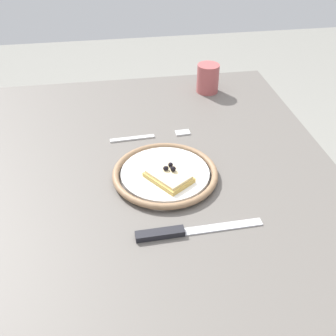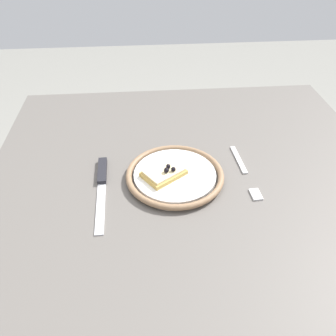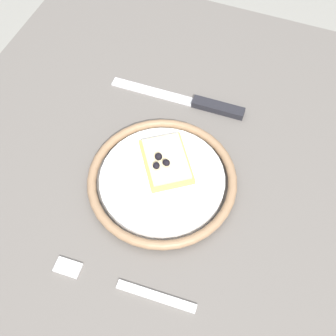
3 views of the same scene
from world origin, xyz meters
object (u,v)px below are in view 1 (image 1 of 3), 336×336
pizza_slice_near (169,176)px  plate (165,174)px  cup (208,78)px  dining_table (148,201)px  fork (151,136)px  knife (177,232)px

pizza_slice_near → plate: bearing=-171.8°
plate → cup: 0.44m
dining_table → fork: 0.17m
dining_table → knife: bearing=8.8°
pizza_slice_near → knife: bearing=-2.9°
knife → fork: bearing=-179.1°
cup → plate: bearing=-25.4°
fork → knife: bearing=0.9°
pizza_slice_near → knife: (0.14, -0.01, -0.02)m
pizza_slice_near → knife: 0.14m
plate → cup: (-0.39, 0.19, 0.03)m
plate → pizza_slice_near: pizza_slice_near is taller
dining_table → cup: 0.44m
dining_table → pizza_slice_near: (0.06, 0.04, 0.12)m
pizza_slice_near → cup: size_ratio=1.36×
knife → fork: (-0.34, -0.01, -0.00)m
knife → cup: size_ratio=2.89×
pizza_slice_near → knife: size_ratio=0.47×
pizza_slice_near → cup: (-0.42, 0.18, 0.02)m
dining_table → plate: (0.04, 0.04, 0.11)m
dining_table → cup: bearing=147.9°
dining_table → plate: size_ratio=4.22×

